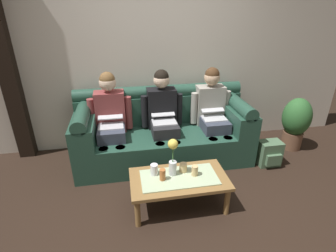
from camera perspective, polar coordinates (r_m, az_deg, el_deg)
ground_plane at (r=2.88m, az=2.99°, el=-18.60°), size 14.00×14.00×0.00m
back_wall_patterned at (r=3.78m, az=-2.60°, el=17.05°), size 6.00×0.12×2.90m
timber_pillar at (r=3.89m, az=-32.22°, el=13.57°), size 0.20×0.20×2.90m
couch at (r=3.60m, az=-1.09°, el=-1.44°), size 2.31×0.88×0.96m
person_left at (r=3.45m, az=-12.39°, el=1.93°), size 0.56×0.67×1.22m
person_middle at (r=3.48m, az=-1.11°, el=2.78°), size 0.56×0.67×1.22m
person_right at (r=3.64m, az=9.56°, el=3.48°), size 0.56×0.67×1.22m
coffee_table at (r=2.79m, az=2.40°, el=-11.84°), size 1.01×0.55×0.36m
flower_vase at (r=2.67m, az=1.06°, el=-6.48°), size 0.10×0.10×0.41m
cup_near_left at (r=2.81m, az=3.33°, el=-8.99°), size 0.08×0.08×0.09m
cup_near_right at (r=2.68m, az=-1.20°, el=-10.52°), size 0.06×0.06×0.12m
cup_far_center at (r=2.76m, az=-3.02°, el=-9.44°), size 0.08×0.08×0.12m
cup_far_left at (r=2.76m, az=5.84°, el=-9.61°), size 0.07×0.07×0.11m
backpack_right at (r=3.76m, az=21.20°, el=-5.62°), size 0.29×0.25×0.34m
potted_plant at (r=4.23m, az=26.05°, el=0.94°), size 0.40×0.40×0.78m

